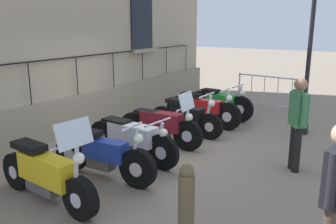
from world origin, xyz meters
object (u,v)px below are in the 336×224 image
motorcycle_yellow (47,175)px  pedestrian_standing (298,119)px  motorcycle_white (131,138)px  pedestrian_walking (336,194)px  motorcycle_maroon (161,125)px  motorcycle_green (220,103)px  bollard (186,206)px  crowd_barrier (271,92)px  motorcycle_red (202,109)px  motorcycle_black (186,118)px  motorcycle_blue (104,156)px

motorcycle_yellow → pedestrian_standing: size_ratio=1.27×
motorcycle_white → pedestrian_walking: (3.79, -1.51, 0.51)m
motorcycle_yellow → motorcycle_maroon: 3.04m
motorcycle_yellow → motorcycle_green: (0.15, 5.84, -0.01)m
bollard → pedestrian_standing: bearing=80.2°
motorcycle_maroon → pedestrian_standing: (2.80, 0.18, 0.50)m
crowd_barrier → motorcycle_yellow: bearing=-97.8°
bollard → crowd_barrier: bearing=99.4°
crowd_barrier → bollard: size_ratio=2.05×
pedestrian_walking → motorcycle_maroon: bearing=146.1°
motorcycle_yellow → pedestrian_standing: 4.30m
motorcycle_red → pedestrian_walking: pedestrian_walking is taller
motorcycle_black → motorcycle_red: (-0.02, 0.90, 0.02)m
motorcycle_red → crowd_barrier: crowd_barrier is taller
motorcycle_yellow → motorcycle_green: 5.84m
motorcycle_maroon → bollard: bearing=-51.9°
pedestrian_standing → motorcycle_red: bearing=148.1°
motorcycle_yellow → pedestrian_walking: (3.80, 0.49, 0.51)m
motorcycle_yellow → crowd_barrier: (1.04, 7.62, 0.12)m
pedestrian_standing → pedestrian_walking: bearing=-69.9°
motorcycle_green → motorcycle_white: bearing=-92.1°
crowd_barrier → motorcycle_green: bearing=-116.5°
motorcycle_green → pedestrian_walking: (3.65, -5.35, 0.53)m
motorcycle_black → pedestrian_walking: size_ratio=1.14×
motorcycle_red → pedestrian_walking: (3.72, -4.42, 0.52)m
motorcycle_green → pedestrian_standing: bearing=-44.7°
motorcycle_green → crowd_barrier: size_ratio=0.91×
motorcycle_green → motorcycle_red: bearing=-94.6°
motorcycle_red → pedestrian_walking: bearing=-49.9°
motorcycle_white → motorcycle_yellow: bearing=-90.4°
motorcycle_yellow → bollard: bearing=3.6°
motorcycle_blue → pedestrian_standing: (2.68, 2.13, 0.54)m
motorcycle_green → bollard: bollard is taller
motorcycle_maroon → motorcycle_yellow: bearing=-90.2°
motorcycle_red → motorcycle_blue: bearing=-89.2°
motorcycle_maroon → motorcycle_green: (0.14, 2.80, -0.03)m
crowd_barrier → motorcycle_red: bearing=-109.5°
motorcycle_blue → pedestrian_walking: pedestrian_walking is taller
crowd_barrier → pedestrian_walking: 7.66m
motorcycle_yellow → motorcycle_blue: 1.10m
motorcycle_yellow → motorcycle_maroon: bearing=89.8°
motorcycle_blue → crowd_barrier: bearing=82.1°
crowd_barrier → bollard: bollard is taller
motorcycle_white → motorcycle_green: motorcycle_green is taller
motorcycle_maroon → motorcycle_red: (0.07, 1.87, -0.02)m
motorcycle_blue → motorcycle_black: (-0.04, 2.92, 0.01)m
motorcycle_yellow → motorcycle_maroon: (0.01, 3.04, 0.02)m
motorcycle_white → motorcycle_green: (0.14, 3.83, -0.02)m
motorcycle_black → crowd_barrier: (0.95, 3.61, 0.14)m
motorcycle_white → pedestrian_standing: bearing=23.4°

